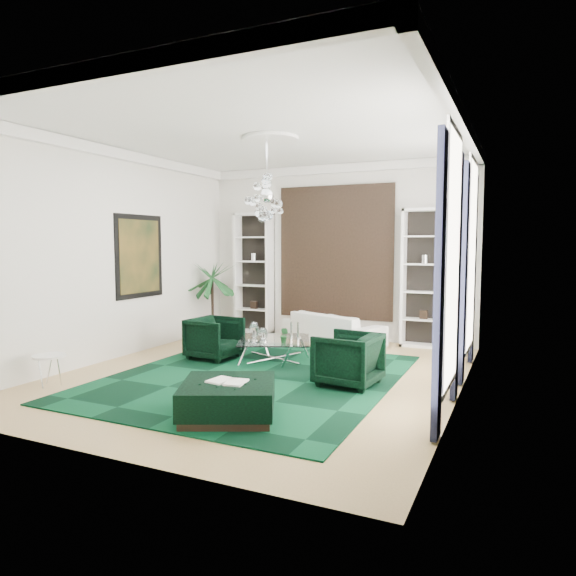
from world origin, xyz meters
The scene contains 30 objects.
floor centered at (0.00, 0.00, -0.01)m, with size 6.00×7.00×0.02m, color tan.
ceiling centered at (0.00, 0.00, 3.81)m, with size 6.00×7.00×0.02m, color white.
wall_back centered at (0.00, 3.51, 1.90)m, with size 6.00×0.02×3.80m, color silver.
wall_front centered at (0.00, -3.51, 1.90)m, with size 6.00×0.02×3.80m, color silver.
wall_left centered at (-3.01, 0.00, 1.90)m, with size 0.02×7.00×3.80m, color silver.
wall_right centered at (3.01, 0.00, 1.90)m, with size 0.02×7.00×3.80m, color silver.
crown_molding centered at (0.00, 0.00, 3.70)m, with size 6.00×7.00×0.18m, color white, non-canonical shape.
ceiling_medallion centered at (0.00, 0.30, 3.77)m, with size 0.90×0.90×0.05m, color white.
tapestry centered at (0.00, 3.46, 1.90)m, with size 2.50×0.06×2.80m, color black.
shelving_left centered at (-1.95, 3.31, 1.40)m, with size 0.90×0.38×2.80m, color white, non-canonical shape.
shelving_right centered at (1.95, 3.31, 1.40)m, with size 0.90×0.38×2.80m, color white, non-canonical shape.
painting centered at (-2.97, 0.60, 1.85)m, with size 0.04×1.30×1.60m, color black.
window_near centered at (2.99, -0.90, 1.90)m, with size 0.03×1.10×2.90m, color white.
curtain_near_a centered at (2.96, -1.68, 1.65)m, with size 0.07×0.30×3.25m, color black.
curtain_near_b centered at (2.96, -0.12, 1.65)m, with size 0.07×0.30×3.25m, color black.
window_far centered at (2.99, 1.50, 1.90)m, with size 0.03×1.10×2.90m, color white.
curtain_far_a centered at (2.96, 0.72, 1.65)m, with size 0.07×0.30×3.25m, color black.
curtain_far_b centered at (2.96, 2.28, 1.65)m, with size 0.07×0.30×3.25m, color black.
rug centered at (-0.03, -0.24, 0.01)m, with size 4.20×5.00×0.02m, color black.
sofa centered at (0.15, 2.91, 0.32)m, with size 2.20×0.86×0.64m, color white.
armchair_left centered at (-1.30, 0.61, 0.38)m, with size 0.82×0.84×0.76m, color black.
armchair_right centered at (1.45, -0.06, 0.40)m, with size 0.85×0.87×0.79m, color black.
coffee_table centered at (-0.19, 0.82, 0.21)m, with size 1.21×1.21×0.42m, color white, non-canonical shape.
ottoman_side centered at (-1.85, 1.44, 0.18)m, with size 0.80×0.80×0.36m, color black.
ottoman_front centered at (0.57, -2.00, 0.22)m, with size 1.09×1.09×0.44m, color black.
book centered at (0.57, -2.00, 0.45)m, with size 0.46×0.31×0.03m, color white.
side_table centered at (-2.55, -1.91, 0.23)m, with size 0.47×0.47×0.45m, color white.
palm centered at (-2.65, 2.62, 1.07)m, with size 1.34×1.34×2.15m, color #184B21, non-canonical shape.
chandelier centered at (-0.01, 0.19, 2.85)m, with size 0.85×0.85×0.77m, color white, non-canonical shape.
table_plant centered at (0.11, 0.56, 0.55)m, with size 0.15×0.12×0.27m, color #184B21.
Camera 1 is at (3.74, -7.19, 2.10)m, focal length 32.00 mm.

